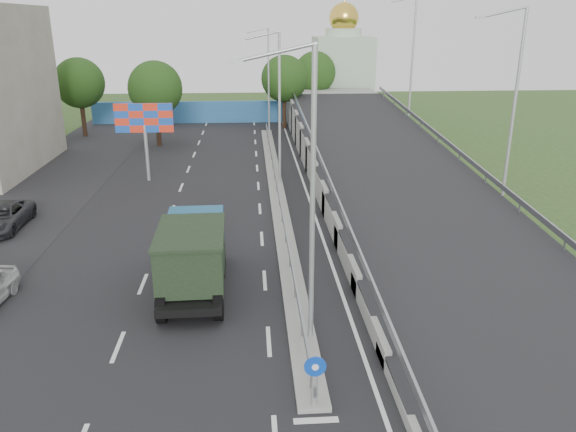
{
  "coord_description": "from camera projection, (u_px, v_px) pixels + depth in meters",
  "views": [
    {
      "loc": [
        -1.71,
        -11.44,
        10.85
      ],
      "look_at": [
        -0.01,
        13.31,
        2.2
      ],
      "focal_mm": 35.0,
      "sensor_mm": 36.0,
      "label": 1
    }
  ],
  "objects": [
    {
      "name": "median_guardrail",
      "position": [
        277.0,
        183.0,
        36.83
      ],
      "size": [
        0.09,
        44.0,
        0.71
      ],
      "color": "gray",
      "rests_on": "median"
    },
    {
      "name": "median",
      "position": [
        277.0,
        193.0,
        37.04
      ],
      "size": [
        1.0,
        44.0,
        0.2
      ],
      "primitive_type": "cube",
      "color": "gray",
      "rests_on": "ground"
    },
    {
      "name": "parking_strip",
      "position": [
        3.0,
        220.0,
        32.27
      ],
      "size": [
        8.0,
        90.0,
        0.05
      ],
      "primitive_type": "cube",
      "color": "black",
      "rests_on": "ground"
    },
    {
      "name": "tree_median_far",
      "position": [
        284.0,
        79.0,
        58.11
      ],
      "size": [
        4.8,
        4.8,
        7.6
      ],
      "color": "black",
      "rests_on": "ground"
    },
    {
      "name": "overpass_ramp",
      "position": [
        390.0,
        167.0,
        36.98
      ],
      "size": [
        10.0,
        50.0,
        3.5
      ],
      "color": "gray",
      "rests_on": "ground"
    },
    {
      "name": "church",
      "position": [
        342.0,
        68.0,
        69.89
      ],
      "size": [
        7.0,
        7.0,
        13.8
      ],
      "color": "#B2CCAD",
      "rests_on": "ground"
    },
    {
      "name": "lamp_post_far",
      "position": [
        267.0,
        74.0,
        55.89
      ],
      "size": [
        2.74,
        0.18,
        10.08
      ],
      "color": "#B2B5B7",
      "rests_on": "median"
    },
    {
      "name": "tree_left_mid",
      "position": [
        155.0,
        88.0,
        49.79
      ],
      "size": [
        4.8,
        4.8,
        7.6
      ],
      "color": "black",
      "rests_on": "ground"
    },
    {
      "name": "lamp_post_mid",
      "position": [
        277.0,
        102.0,
        37.05
      ],
      "size": [
        2.74,
        0.18,
        10.08
      ],
      "color": "#B2B5B7",
      "rests_on": "median"
    },
    {
      "name": "dump_truck",
      "position": [
        193.0,
        253.0,
        23.45
      ],
      "size": [
        2.77,
        6.87,
        3.0
      ],
      "rotation": [
        0.0,
        0.0,
        0.02
      ],
      "color": "black",
      "rests_on": "ground"
    },
    {
      "name": "parked_car_c",
      "position": [
        2.0,
        217.0,
        30.71
      ],
      "size": [
        2.29,
        4.92,
        1.36
      ],
      "primitive_type": "imported",
      "rotation": [
        0.0,
        0.0,
        0.01
      ],
      "color": "#2E2E32",
      "rests_on": "ground"
    },
    {
      "name": "sign_bollard",
      "position": [
        315.0,
        381.0,
        16.17
      ],
      "size": [
        0.64,
        0.23,
        1.67
      ],
      "color": "black",
      "rests_on": "median"
    },
    {
      "name": "tree_left_far",
      "position": [
        79.0,
        83.0,
        53.99
      ],
      "size": [
        4.8,
        4.8,
        7.6
      ],
      "color": "black",
      "rests_on": "ground"
    },
    {
      "name": "billboard",
      "position": [
        144.0,
        122.0,
        38.88
      ],
      "size": [
        4.0,
        0.24,
        5.5
      ],
      "color": "#B2B5B7",
      "rests_on": "ground"
    },
    {
      "name": "lamp_post_near",
      "position": [
        307.0,
        185.0,
        18.21
      ],
      "size": [
        2.74,
        0.18,
        10.08
      ],
      "color": "#B2B5B7",
      "rests_on": "median"
    },
    {
      "name": "blue_wall",
      "position": [
        229.0,
        112.0,
        62.8
      ],
      "size": [
        30.0,
        0.5,
        2.4
      ],
      "primitive_type": "cube",
      "color": "#276191",
      "rests_on": "ground"
    },
    {
      "name": "road_surface",
      "position": [
        230.0,
        215.0,
        33.11
      ],
      "size": [
        26.0,
        90.0,
        0.04
      ],
      "primitive_type": "cube",
      "color": "black",
      "rests_on": "ground"
    },
    {
      "name": "tree_ramp_far",
      "position": [
        315.0,
        73.0,
        64.96
      ],
      "size": [
        4.8,
        4.8,
        7.6
      ],
      "color": "black",
      "rests_on": "ground"
    }
  ]
}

